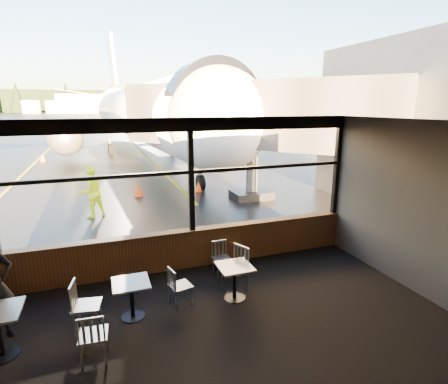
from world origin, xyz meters
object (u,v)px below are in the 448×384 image
cafe_table_near (234,282)px  chair_mid_s (93,336)px  airliner (141,76)px  chair_near_e (235,270)px  cone_nose (198,187)px  cone_extra (138,190)px  jet_bridge (243,136)px  cafe_table_mid (132,300)px  chair_mid_w (87,306)px  chair_near_n (222,259)px  ground_crew (91,192)px  cone_wing (43,158)px  chair_near_w (181,286)px

cafe_table_near → chair_mid_s: 2.76m
airliner → chair_near_e: bearing=-96.5°
chair_near_e → chair_mid_s: bearing=87.8°
cone_nose → cone_extra: bearing=177.3°
jet_bridge → cafe_table_mid: (-5.17, -7.17, -2.21)m
jet_bridge → cafe_table_near: jet_bridge is taller
chair_mid_s → chair_mid_w: bearing=101.4°
chair_near_e → cone_nose: chair_near_e is taller
chair_near_e → chair_mid_s: 2.97m
cafe_table_near → cone_extra: (-0.86, 8.97, -0.08)m
cafe_table_near → chair_near_n: chair_near_n is taller
chair_near_e → chair_near_n: size_ratio=1.20×
ground_crew → cone_wing: size_ratio=3.34×
chair_near_n → jet_bridge: bearing=-118.2°
cone_wing → cone_extra: size_ratio=0.95×
chair_near_e → ground_crew: ground_crew is taller
airliner → jet_bridge: 15.31m
cafe_table_mid → cone_wing: 21.15m
chair_near_n → cone_wing: (-6.06, 19.81, -0.13)m
chair_near_e → chair_mid_w: (-2.82, -0.38, -0.02)m
chair_near_w → ground_crew: 6.66m
cafe_table_near → chair_near_n: bearing=84.7°
chair_near_w → cone_extra: 8.83m
chair_near_w → cone_nose: bearing=150.1°
chair_mid_s → cone_wing: 21.97m
jet_bridge → chair_near_n: bearing=-116.6°
cafe_table_mid → cafe_table_near: bearing=-1.3°
chair_mid_w → chair_near_e: bearing=107.2°
airliner → ground_crew: airliner is taller
ground_crew → cone_nose: size_ratio=3.82×
chair_mid_s → ground_crew: size_ratio=0.49×
cafe_table_mid → chair_mid_w: (-0.74, -0.13, 0.11)m
chair_near_n → cone_nose: chair_near_n is taller
airliner → cone_wing: (-7.07, -1.20, -5.60)m
cafe_table_near → chair_mid_w: size_ratio=0.77×
cafe_table_near → cone_nose: bearing=78.8°
jet_bridge → cone_nose: bearing=131.6°
jet_bridge → cafe_table_mid: size_ratio=16.68×
ground_crew → cafe_table_near: bearing=86.7°
cafe_table_mid → chair_near_w: bearing=5.7°
chair_near_e → chair_near_n: chair_near_e is taller
cafe_table_near → chair_near_n: 1.01m
cafe_table_near → cone_wing: cafe_table_near is taller
cafe_table_near → cone_nose: (1.75, 8.84, -0.13)m
chair_near_w → chair_mid_s: chair_mid_s is taller
cone_extra → chair_mid_s: bearing=-100.0°
cone_wing → cone_nose: bearing=-57.2°
jet_bridge → ground_crew: bearing=-173.9°
chair_near_w → cone_extra: chair_near_w is taller
jet_bridge → ground_crew: size_ratio=6.68×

